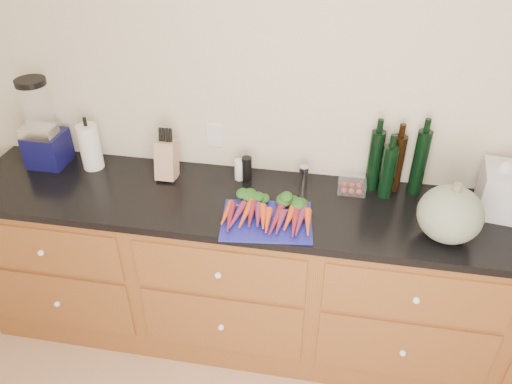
% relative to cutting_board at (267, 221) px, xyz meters
% --- Properties ---
extents(wall_back, '(4.10, 0.05, 2.60)m').
position_rel_cutting_board_xyz_m(wall_back, '(0.25, 0.48, 0.35)').
color(wall_back, beige).
rests_on(wall_back, ground).
extents(cabinets, '(3.60, 0.64, 0.90)m').
position_rel_cutting_board_xyz_m(cabinets, '(0.25, 0.16, -0.49)').
color(cabinets, brown).
rests_on(cabinets, ground).
extents(countertop, '(3.64, 0.62, 0.04)m').
position_rel_cutting_board_xyz_m(countertop, '(0.25, 0.16, -0.03)').
color(countertop, black).
rests_on(countertop, cabinets).
extents(cutting_board, '(0.45, 0.36, 0.01)m').
position_rel_cutting_board_xyz_m(cutting_board, '(0.00, 0.00, 0.00)').
color(cutting_board, '#1B1D95').
rests_on(cutting_board, countertop).
extents(carrots, '(0.42, 0.29, 0.06)m').
position_rel_cutting_board_xyz_m(carrots, '(-0.00, 0.03, 0.03)').
color(carrots, '#E74E1B').
rests_on(carrots, cutting_board).
extents(squash, '(0.28, 0.28, 0.25)m').
position_rel_cutting_board_xyz_m(squash, '(0.79, 0.03, 0.12)').
color(squash, slate).
rests_on(squash, countertop).
extents(blender_appliance, '(0.19, 0.19, 0.48)m').
position_rel_cutting_board_xyz_m(blender_appliance, '(-1.26, 0.32, 0.21)').
color(blender_appliance, '#0D0D40').
rests_on(blender_appliance, countertop).
extents(paper_towel, '(0.11, 0.11, 0.25)m').
position_rel_cutting_board_xyz_m(paper_towel, '(-1.00, 0.32, 0.12)').
color(paper_towel, white).
rests_on(paper_towel, countertop).
extents(knife_block, '(0.10, 0.10, 0.20)m').
position_rel_cutting_board_xyz_m(knife_block, '(-0.57, 0.30, 0.10)').
color(knife_block, tan).
rests_on(knife_block, countertop).
extents(grinder_salt, '(0.05, 0.05, 0.11)m').
position_rel_cutting_board_xyz_m(grinder_salt, '(-0.20, 0.34, 0.05)').
color(grinder_salt, white).
rests_on(grinder_salt, countertop).
extents(grinder_pepper, '(0.05, 0.05, 0.13)m').
position_rel_cutting_board_xyz_m(grinder_pepper, '(-0.16, 0.34, 0.06)').
color(grinder_pepper, black).
rests_on(grinder_pepper, countertop).
extents(canister_chrome, '(0.05, 0.05, 0.11)m').
position_rel_cutting_board_xyz_m(canister_chrome, '(0.13, 0.34, 0.05)').
color(canister_chrome, silver).
rests_on(canister_chrome, countertop).
extents(tomato_box, '(0.14, 0.11, 0.06)m').
position_rel_cutting_board_xyz_m(tomato_box, '(0.38, 0.33, 0.03)').
color(tomato_box, white).
rests_on(tomato_box, countertop).
extents(bottles, '(0.28, 0.14, 0.34)m').
position_rel_cutting_board_xyz_m(bottles, '(0.58, 0.37, 0.15)').
color(bottles, black).
rests_on(bottles, countertop).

